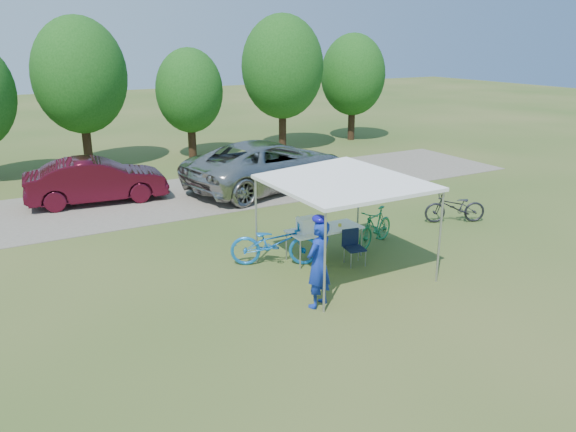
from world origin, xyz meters
name	(u,v)px	position (x,y,z in m)	size (l,w,h in m)	color
ground	(343,271)	(0.00, 0.00, 0.00)	(100.00, 100.00, 0.00)	#2D5119
gravel_strip	(213,192)	(0.00, 8.00, 0.01)	(24.00, 5.00, 0.02)	gray
canopy	(346,160)	(0.00, 0.00, 2.65)	(4.53, 4.53, 3.00)	#A5A5AA
treeline	(149,79)	(-0.29, 14.05, 3.53)	(24.89, 4.28, 6.30)	#382314
folding_table	(325,230)	(0.08, 0.93, 0.73)	(1.87, 0.78, 0.77)	white
folding_chair	(353,244)	(0.49, 0.31, 0.50)	(0.50, 0.51, 0.85)	black
cooler	(308,225)	(-0.41, 0.93, 0.95)	(0.49, 0.33, 0.35)	white
ice_cream_cup	(340,225)	(0.50, 0.88, 0.80)	(0.09, 0.09, 0.06)	gold
cyclist	(319,264)	(-1.45, -1.20, 0.91)	(0.67, 0.44, 1.83)	#132D9B
bike_blue	(275,243)	(-1.19, 1.16, 0.55)	(0.74, 2.11, 1.11)	blue
bike_green	(375,227)	(1.73, 1.03, 0.50)	(0.47, 1.67, 1.00)	#197242
bike_dark	(455,207)	(4.95, 1.39, 0.47)	(0.63, 1.80, 0.94)	black
minivan	(268,164)	(1.97, 7.54, 0.89)	(2.88, 6.24, 1.73)	#A3A39F
sedan	(97,180)	(-3.77, 8.72, 0.75)	(1.55, 4.44, 1.46)	#440B18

